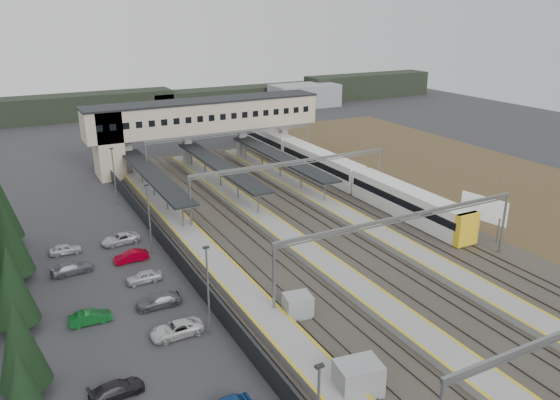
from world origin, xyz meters
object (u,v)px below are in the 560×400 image
relay_cabin_far (298,306)px  train (322,164)px  footbridge (190,120)px  billboard (483,210)px  relay_cabin_near (358,379)px

relay_cabin_far → train: train is taller
footbridge → billboard: bearing=-65.9°
train → relay_cabin_far: bearing=-124.8°
relay_cabin_far → footbridge: bearing=81.2°
train → billboard: 29.56m
train → relay_cabin_near: bearing=-119.2°
footbridge → train: size_ratio=0.65×
footbridge → train: 23.67m
footbridge → train: (16.30, -16.17, -5.79)m
relay_cabin_far → train: bearing=55.2°
relay_cabin_near → footbridge: size_ratio=0.08×
train → footbridge: bearing=135.2°
footbridge → train: bearing=-44.8°
relay_cabin_near → relay_cabin_far: (1.31, 10.91, -0.22)m
relay_cabin_far → footbridge: 51.99m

